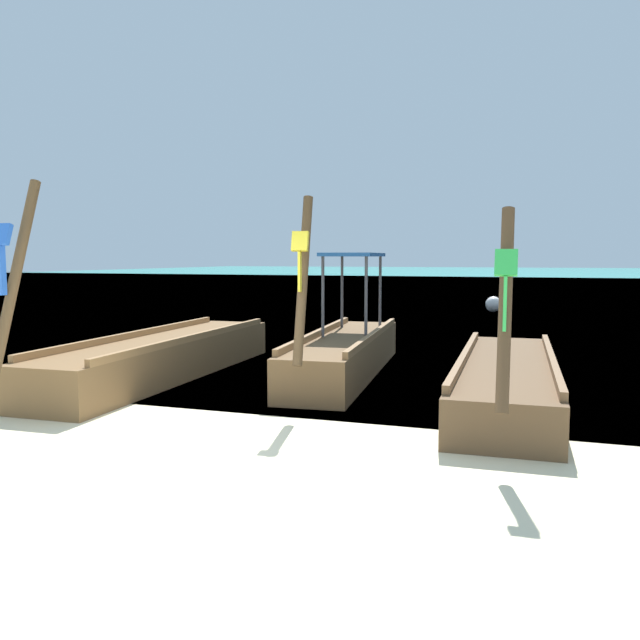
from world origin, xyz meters
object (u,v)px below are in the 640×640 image
longtail_boat_green_ribbon (507,380)px  longtail_boat_blue_ribbon (163,357)px  longtail_boat_yellow_ribbon (346,351)px  mooring_buoy_near (493,304)px

longtail_boat_green_ribbon → longtail_boat_blue_ribbon: bearing=179.5°
longtail_boat_yellow_ribbon → mooring_buoy_near: 13.34m
longtail_boat_yellow_ribbon → longtail_boat_blue_ribbon: bearing=-157.0°
longtail_boat_blue_ribbon → mooring_buoy_near: size_ratio=11.87×
longtail_boat_green_ribbon → mooring_buoy_near: size_ratio=10.46×
longtail_boat_green_ribbon → longtail_boat_yellow_ribbon: bearing=155.2°
longtail_boat_blue_ribbon → longtail_boat_yellow_ribbon: bearing=23.0°
longtail_boat_green_ribbon → mooring_buoy_near: (-1.03, 14.45, -0.01)m
longtail_boat_blue_ribbon → longtail_boat_green_ribbon: (5.34, -0.05, -0.04)m
longtail_boat_yellow_ribbon → longtail_boat_green_ribbon: (2.61, -1.20, -0.09)m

